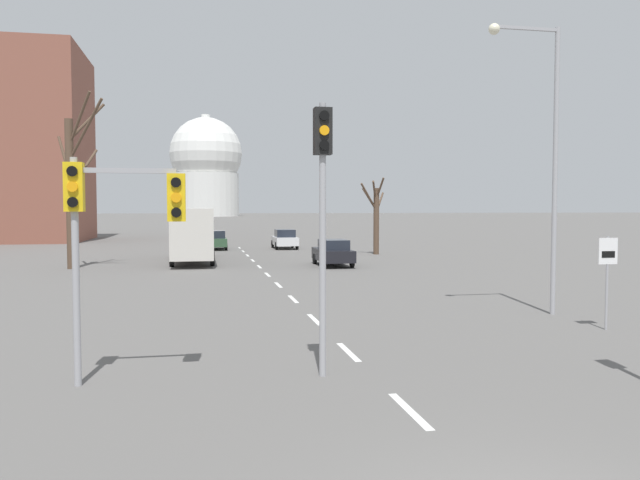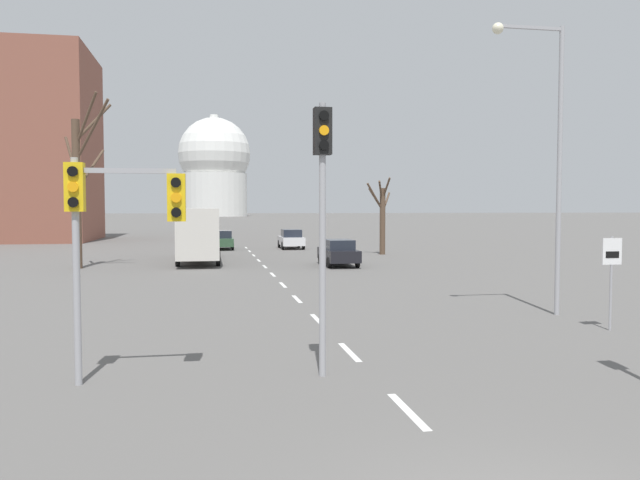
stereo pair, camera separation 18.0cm
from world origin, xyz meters
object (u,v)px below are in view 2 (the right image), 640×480
Objects in this scene: traffic_signal_near_left at (112,213)px; speed_limit_sign at (612,267)px; city_bus at (198,230)px; traffic_signal_centre_tall at (323,188)px; sedan_near_right at (291,239)px; street_lamp_right at (548,141)px; sedan_mid_centre at (223,240)px; sedan_near_left at (339,252)px.

speed_limit_sign is at bearing 13.07° from traffic_signal_near_left.
city_bus is (-11.94, 25.51, 0.21)m from speed_limit_sign.
traffic_signal_centre_tall is at bearing -84.25° from city_bus.
speed_limit_sign is 37.52m from sedan_near_right.
city_bus is (-2.90, 28.80, -1.88)m from traffic_signal_centre_tall.
traffic_signal_near_left is 13.69m from speed_limit_sign.
city_bus is at bearing -123.19° from sedan_near_right.
traffic_signal_centre_tall reaches higher than speed_limit_sign.
traffic_signal_near_left is at bearing -155.71° from street_lamp_right.
sedan_near_right is at bearing 96.49° from speed_limit_sign.
speed_limit_sign is (13.24, 3.07, -1.58)m from traffic_signal_near_left.
traffic_signal_centre_tall reaches higher than sedan_mid_centre.
sedan_near_right is 1.02× the size of sedan_mid_centre.
sedan_mid_centre is (-9.60, 34.69, -4.89)m from street_lamp_right.
sedan_near_left is 0.41× the size of city_bus.
street_lamp_right reaches higher than sedan_mid_centre.
traffic_signal_near_left is at bearing 177.01° from traffic_signal_centre_tall.
sedan_mid_centre is at bearing 105.47° from street_lamp_right.
sedan_near_right is (-4.24, 37.27, -1.00)m from speed_limit_sign.
speed_limit_sign reaches higher than sedan_mid_centre.
sedan_near_left is 1.03× the size of sedan_near_right.
city_bus is at bearing 87.38° from traffic_signal_near_left.
traffic_signal_centre_tall is at bearing -96.75° from sedan_near_right.
sedan_near_right is at bearing 96.21° from street_lamp_right.
speed_limit_sign is 0.61× the size of sedan_near_left.
traffic_signal_near_left is 40.66m from sedan_mid_centre.
street_lamp_right is 36.32m from sedan_mid_centre.
street_lamp_right reaches higher than traffic_signal_near_left.
traffic_signal_centre_tall is 40.96m from sedan_near_right.
sedan_near_right is (-3.76, 34.58, -4.86)m from street_lamp_right.
sedan_near_left is (5.50, 24.21, -3.11)m from traffic_signal_centre_tall.
sedan_near_left is (-3.54, 20.92, -1.02)m from speed_limit_sign.
speed_limit_sign is at bearing 20.02° from traffic_signal_centre_tall.
traffic_signal_centre_tall is 10.59m from street_lamp_right.
sedan_near_right is at bearing 56.81° from city_bus.
traffic_signal_near_left is 1.06× the size of sedan_mid_centre.
sedan_mid_centre is (3.17, 40.45, -2.61)m from traffic_signal_near_left.
sedan_near_left is at bearing -87.53° from sedan_near_right.
street_lamp_right is 2.11× the size of sedan_near_left.
sedan_near_right is at bearing 92.47° from sedan_near_left.
city_bus is at bearing -98.92° from sedan_mid_centre.
traffic_signal_near_left is 1.66× the size of speed_limit_sign.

